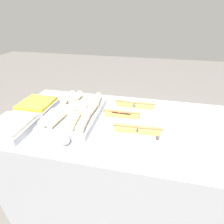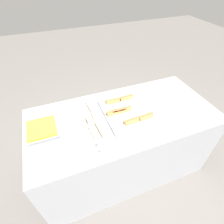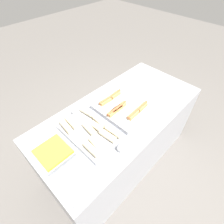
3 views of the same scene
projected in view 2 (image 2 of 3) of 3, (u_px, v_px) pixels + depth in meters
name	position (u px, v px, depth m)	size (l,w,h in m)	color
ground_plane	(121.00, 164.00, 2.29)	(12.00, 12.00, 0.00)	slate
counter	(122.00, 143.00, 2.00)	(1.85, 0.88, 0.88)	#A8AAB2
tray_hotdogs	(124.00, 113.00, 1.68)	(0.41, 0.51, 0.10)	#A8AAB2
tray_wraps	(83.00, 123.00, 1.56)	(0.35, 0.54, 0.11)	#A8AAB2
tray_side_front	(46.00, 159.00, 1.30)	(0.26, 0.27, 0.07)	#A8AAB2
tray_side_back	(42.00, 130.00, 1.51)	(0.26, 0.27, 0.07)	#A8AAB2
serving_spoon_near	(99.00, 148.00, 1.38)	(0.21, 0.06, 0.06)	#B2B5BA
serving_spoon_far	(80.00, 103.00, 1.81)	(0.20, 0.06, 0.06)	#B2B5BA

